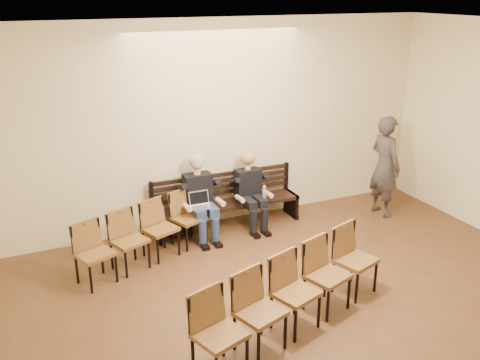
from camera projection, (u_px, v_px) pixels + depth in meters
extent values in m
cube|color=#F6E9B0|center=(215.00, 125.00, 9.01)|extent=(8.00, 0.02, 3.50)
cube|color=white|center=(449.00, 47.00, 4.12)|extent=(8.00, 10.00, 0.02)
cube|color=black|center=(227.00, 215.00, 9.25)|extent=(2.60, 0.90, 0.45)
cube|color=silver|center=(202.00, 209.00, 8.61)|extent=(0.39, 0.33, 0.24)
cylinder|color=silver|center=(264.00, 199.00, 9.07)|extent=(0.07, 0.07, 0.22)
cube|color=black|center=(179.00, 225.00, 9.03)|extent=(0.48, 0.38, 0.31)
imported|color=#3A342F|center=(386.00, 159.00, 9.53)|extent=(0.56, 0.80, 2.12)
cube|color=brown|center=(145.00, 235.00, 7.98)|extent=(2.20, 1.25, 0.89)
cube|color=brown|center=(296.00, 294.00, 6.40)|extent=(2.92, 1.43, 0.95)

